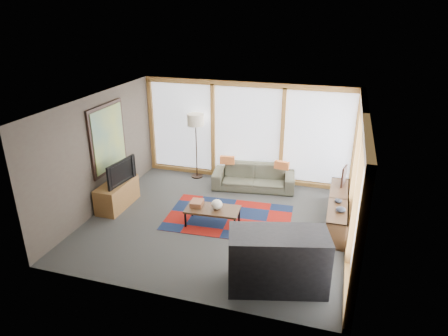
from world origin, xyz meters
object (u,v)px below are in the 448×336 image
(television, at_px, (118,171))
(bookshelf, at_px, (338,210))
(bar_counter, at_px, (278,260))
(floor_lamp, at_px, (196,146))
(sofa, at_px, (254,177))
(coffee_table, at_px, (213,216))
(tv_console, at_px, (117,194))

(television, bearing_deg, bookshelf, -74.40)
(bar_counter, bearing_deg, floor_lamp, 111.34)
(sofa, distance_m, coffee_table, 2.09)
(sofa, distance_m, tv_console, 3.36)
(coffee_table, xyz_separation_m, bar_counter, (1.64, -1.60, 0.31))
(floor_lamp, relative_size, television, 1.84)
(sofa, xyz_separation_m, tv_console, (-2.78, -1.89, -0.00))
(bar_counter, bearing_deg, sofa, 93.75)
(bookshelf, height_order, television, television)
(coffee_table, bearing_deg, tv_console, 176.12)
(floor_lamp, bearing_deg, bookshelf, -21.12)
(sofa, xyz_separation_m, bookshelf, (2.10, -1.19, -0.02))
(bookshelf, bearing_deg, floor_lamp, 158.88)
(sofa, xyz_separation_m, coffee_table, (-0.42, -2.05, -0.11))
(sofa, relative_size, bar_counter, 1.29)
(floor_lamp, relative_size, coffee_table, 1.55)
(floor_lamp, bearing_deg, tv_console, -118.28)
(coffee_table, height_order, tv_console, tv_console)
(floor_lamp, height_order, television, floor_lamp)
(sofa, distance_m, floor_lamp, 1.75)
(floor_lamp, bearing_deg, television, -117.06)
(tv_console, relative_size, bar_counter, 0.75)
(sofa, relative_size, television, 2.14)
(coffee_table, distance_m, television, 2.40)
(bookshelf, relative_size, television, 2.37)
(floor_lamp, distance_m, tv_console, 2.50)
(floor_lamp, relative_size, tv_console, 1.47)
(sofa, distance_m, bookshelf, 2.41)
(floor_lamp, bearing_deg, coffee_table, -62.27)
(television, distance_m, bar_counter, 4.34)
(bookshelf, height_order, tv_console, tv_console)
(coffee_table, bearing_deg, television, 175.35)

